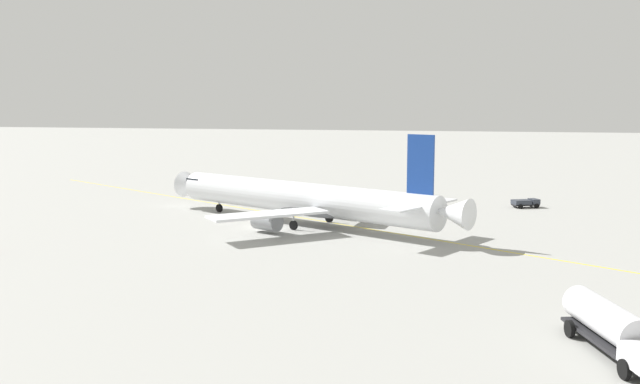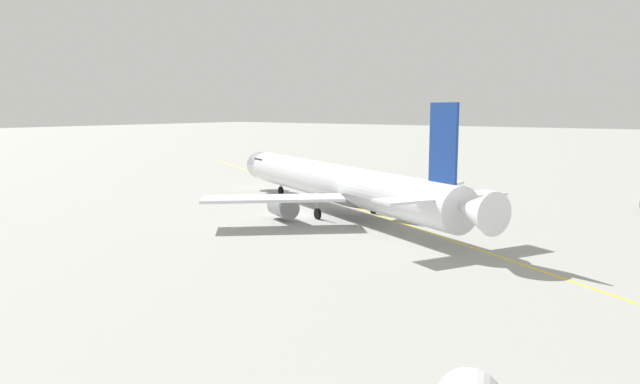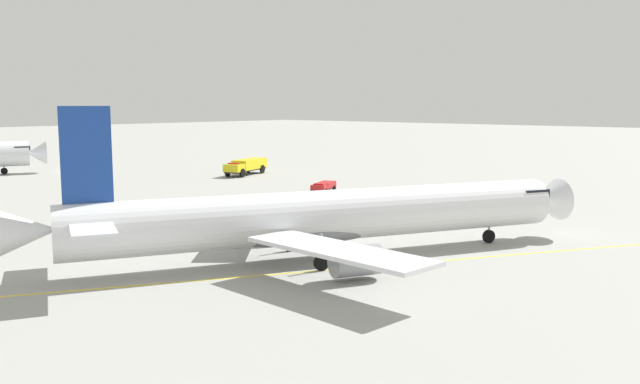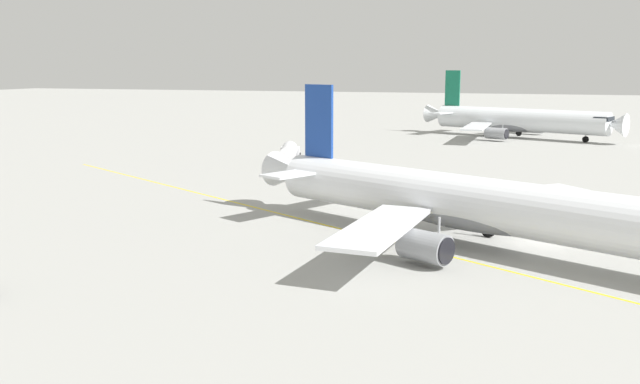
# 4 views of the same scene
# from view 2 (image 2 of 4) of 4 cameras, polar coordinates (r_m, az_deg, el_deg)

# --- Properties ---
(ground_plane) EXTENTS (600.00, 600.00, 0.00)m
(ground_plane) POSITION_cam_2_polar(r_m,az_deg,el_deg) (61.27, -2.96, -2.21)
(ground_plane) COLOR #9E9E99
(airliner_main) EXTENTS (28.02, 41.84, 11.49)m
(airliner_main) POSITION_cam_2_polar(r_m,az_deg,el_deg) (61.01, 1.92, 0.71)
(airliner_main) COLOR white
(airliner_main) RESTS_ON ground_plane
(taxiway_centreline) EXTENTS (65.75, 112.69, 0.01)m
(taxiway_centreline) POSITION_cam_2_polar(r_m,az_deg,el_deg) (65.70, 3.46, -1.51)
(taxiway_centreline) COLOR yellow
(taxiway_centreline) RESTS_ON ground_plane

